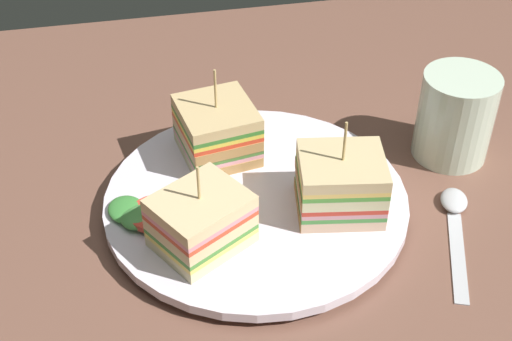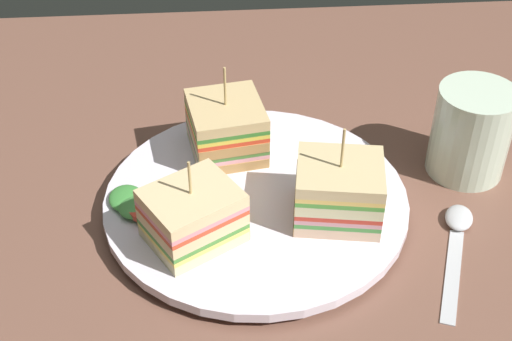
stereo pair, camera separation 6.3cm
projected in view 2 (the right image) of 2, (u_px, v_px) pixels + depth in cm
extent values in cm
cube|color=brown|center=(256.00, 217.00, 67.07)|extent=(120.11, 80.64, 1.80)
cylinder|color=white|center=(256.00, 207.00, 66.27)|extent=(17.09, 17.09, 0.76)
cylinder|color=white|center=(256.00, 200.00, 65.74)|extent=(27.56, 27.56, 0.92)
cube|color=beige|center=(227.00, 145.00, 70.51)|extent=(7.89, 8.31, 1.04)
cube|color=#B2844C|center=(235.00, 168.00, 67.81)|extent=(6.61, 1.38, 1.04)
cube|color=pink|center=(227.00, 139.00, 70.04)|extent=(7.89, 8.31, 0.44)
cube|color=#4A7F38|center=(227.00, 136.00, 69.76)|extent=(7.89, 8.31, 0.44)
cube|color=beige|center=(226.00, 129.00, 69.30)|extent=(7.89, 8.31, 1.04)
cube|color=#B2844C|center=(234.00, 152.00, 66.60)|extent=(6.61, 1.38, 1.04)
cube|color=red|center=(226.00, 123.00, 68.83)|extent=(7.89, 8.31, 0.44)
cube|color=yellow|center=(226.00, 119.00, 68.55)|extent=(7.89, 8.31, 0.44)
cube|color=#3A8330|center=(226.00, 116.00, 68.28)|extent=(7.89, 8.31, 0.44)
cube|color=#D6B67B|center=(226.00, 109.00, 67.81)|extent=(7.89, 8.31, 1.04)
cylinder|color=tan|center=(225.00, 86.00, 66.23)|extent=(0.24, 0.24, 3.99)
cube|color=beige|center=(194.00, 233.00, 60.95)|extent=(9.40, 8.99, 1.07)
cube|color=#9E7242|center=(229.00, 216.00, 62.57)|extent=(3.35, 5.25, 1.07)
cube|color=#F0D05C|center=(193.00, 227.00, 60.47)|extent=(9.40, 8.99, 0.45)
cube|color=#448835|center=(193.00, 223.00, 60.19)|extent=(9.40, 8.99, 0.45)
cube|color=beige|center=(193.00, 216.00, 59.71)|extent=(9.40, 8.99, 1.07)
cube|color=#9E7242|center=(228.00, 199.00, 61.33)|extent=(3.35, 5.25, 1.07)
cube|color=#D24425|center=(192.00, 209.00, 59.24)|extent=(9.40, 8.99, 0.45)
cube|color=pink|center=(192.00, 205.00, 58.95)|extent=(9.40, 8.99, 0.45)
cube|color=beige|center=(191.00, 198.00, 58.47)|extent=(9.40, 8.99, 1.07)
cylinder|color=tan|center=(190.00, 178.00, 57.13)|extent=(0.24, 0.24, 3.18)
cube|color=beige|center=(337.00, 210.00, 63.23)|extent=(8.25, 7.56, 1.05)
cube|color=#9E7242|center=(296.00, 208.00, 63.47)|extent=(1.30, 6.31, 1.05)
cube|color=#469640|center=(338.00, 204.00, 62.76)|extent=(8.25, 7.56, 0.45)
cube|color=pink|center=(338.00, 200.00, 62.48)|extent=(8.25, 7.56, 0.45)
cube|color=red|center=(338.00, 196.00, 62.19)|extent=(8.25, 7.56, 0.45)
cube|color=beige|center=(339.00, 189.00, 61.72)|extent=(8.25, 7.56, 1.05)
cube|color=#9E7242|center=(297.00, 187.00, 61.96)|extent=(1.30, 6.31, 1.05)
cube|color=#4EA13B|center=(340.00, 182.00, 61.25)|extent=(8.25, 7.56, 0.45)
cube|color=#F2CB61|center=(340.00, 178.00, 60.97)|extent=(8.25, 7.56, 0.45)
cube|color=#DCC289|center=(341.00, 172.00, 60.50)|extent=(8.25, 7.56, 1.05)
cylinder|color=tan|center=(343.00, 148.00, 58.95)|extent=(0.24, 0.24, 3.85)
ellipsoid|color=#388732|center=(168.00, 193.00, 64.93)|extent=(4.48, 4.43, 1.26)
ellipsoid|color=#4A9746|center=(136.00, 208.00, 63.36)|extent=(4.21, 4.23, 1.06)
ellipsoid|color=#529E4E|center=(138.00, 206.00, 63.60)|extent=(4.01, 3.88, 1.04)
ellipsoid|color=green|center=(127.00, 200.00, 64.31)|extent=(4.53, 5.03, 1.08)
cylinder|color=#E14431|center=(155.00, 205.00, 63.55)|extent=(4.94, 4.95, 0.92)
cube|color=silver|center=(453.00, 274.00, 60.11)|extent=(4.90, 10.60, 0.25)
ellipsoid|color=silver|center=(459.00, 218.00, 64.95)|extent=(3.51, 4.08, 1.00)
cylinder|color=silver|center=(471.00, 132.00, 68.41)|extent=(7.42, 7.42, 8.95)
cylinder|color=#A04F3B|center=(465.00, 159.00, 70.47)|extent=(6.83, 6.83, 2.39)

